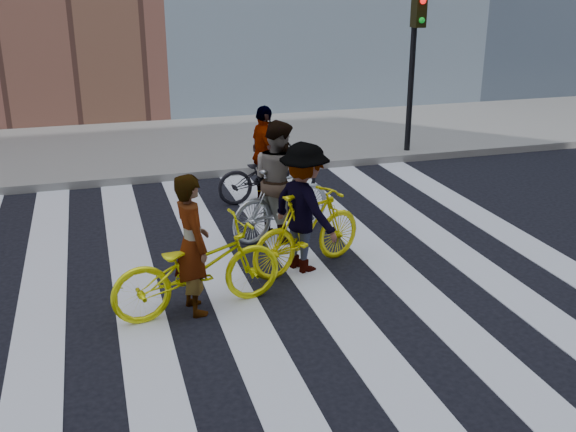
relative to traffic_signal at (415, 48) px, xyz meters
name	(u,v)px	position (x,y,z in m)	size (l,w,h in m)	color
ground	(276,290)	(-4.40, -5.32, -2.28)	(100.00, 100.00, 0.00)	black
sidewalk_far	(186,145)	(-4.40, 2.18, -2.20)	(100.00, 5.00, 0.15)	gray
zebra_crosswalk	(276,290)	(-4.40, -5.32, -2.27)	(8.25, 10.00, 0.01)	white
traffic_signal	(415,48)	(0.00, 0.00, 0.00)	(0.22, 0.42, 3.33)	black
bike_yellow_left	(198,268)	(-5.38, -5.55, -1.75)	(0.70, 2.02, 1.06)	#FAFF0E
bike_silver_mid	(282,201)	(-3.82, -3.57, -1.74)	(0.51, 1.81, 1.09)	#AAAFB4
bike_yellow_right	(308,230)	(-3.82, -4.80, -1.74)	(0.51, 1.79, 1.08)	#F7EB0D
bike_dark_rear	(268,175)	(-3.59, -1.92, -1.82)	(0.61, 1.76, 0.93)	black
rider_left	(192,244)	(-5.43, -5.55, -1.46)	(0.60, 0.39, 1.65)	slate
rider_mid	(279,180)	(-3.87, -3.57, -1.41)	(0.85, 0.66, 1.75)	slate
rider_right	(304,208)	(-3.87, -4.80, -1.43)	(1.10, 0.63, 1.71)	slate
rider_rear	(264,154)	(-3.64, -1.92, -1.46)	(0.96, 0.40, 1.64)	slate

